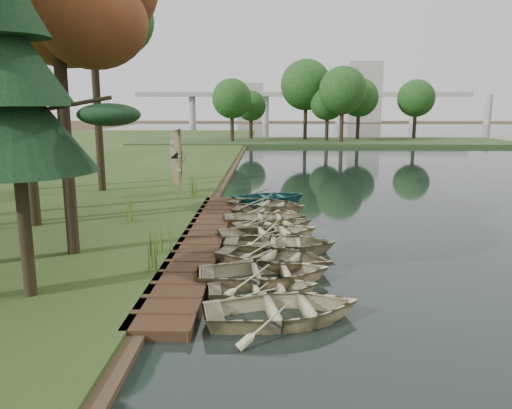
{
  "coord_description": "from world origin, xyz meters",
  "views": [
    {
      "loc": [
        0.88,
        -18.03,
        5.13
      ],
      "look_at": [
        0.41,
        0.47,
        1.43
      ],
      "focal_mm": 35.0,
      "sensor_mm": 36.0,
      "label": 1
    }
  ],
  "objects_px": {
    "rowboat_1": "(264,286)",
    "stored_rowboat": "(179,186)",
    "pine_tree": "(12,88)",
    "boardwalk": "(202,240)",
    "rowboat_0": "(283,306)",
    "rowboat_2": "(265,270)"
  },
  "relations": [
    {
      "from": "rowboat_1",
      "to": "stored_rowboat",
      "type": "relative_size",
      "value": 0.85
    },
    {
      "from": "stored_rowboat",
      "to": "pine_tree",
      "type": "height_order",
      "value": "pine_tree"
    },
    {
      "from": "stored_rowboat",
      "to": "pine_tree",
      "type": "bearing_deg",
      "value": 174.03
    },
    {
      "from": "pine_tree",
      "to": "boardwalk",
      "type": "bearing_deg",
      "value": 58.44
    },
    {
      "from": "rowboat_1",
      "to": "stored_rowboat",
      "type": "bearing_deg",
      "value": 8.81
    },
    {
      "from": "boardwalk",
      "to": "rowboat_0",
      "type": "xyz_separation_m",
      "value": [
        2.84,
        -6.87,
        0.29
      ]
    },
    {
      "from": "rowboat_0",
      "to": "stored_rowboat",
      "type": "height_order",
      "value": "stored_rowboat"
    },
    {
      "from": "rowboat_1",
      "to": "pine_tree",
      "type": "relative_size",
      "value": 0.37
    },
    {
      "from": "rowboat_1",
      "to": "pine_tree",
      "type": "bearing_deg",
      "value": 86.53
    },
    {
      "from": "rowboat_1",
      "to": "rowboat_2",
      "type": "height_order",
      "value": "rowboat_2"
    },
    {
      "from": "rowboat_0",
      "to": "pine_tree",
      "type": "height_order",
      "value": "pine_tree"
    },
    {
      "from": "pine_tree",
      "to": "rowboat_2",
      "type": "bearing_deg",
      "value": 15.86
    },
    {
      "from": "boardwalk",
      "to": "rowboat_0",
      "type": "distance_m",
      "value": 7.44
    },
    {
      "from": "rowboat_2",
      "to": "pine_tree",
      "type": "bearing_deg",
      "value": 98.02
    },
    {
      "from": "rowboat_1",
      "to": "pine_tree",
      "type": "xyz_separation_m",
      "value": [
        -6.02,
        -0.63,
        5.18
      ]
    },
    {
      "from": "rowboat_0",
      "to": "rowboat_2",
      "type": "bearing_deg",
      "value": -1.84
    },
    {
      "from": "rowboat_0",
      "to": "rowboat_2",
      "type": "xyz_separation_m",
      "value": [
        -0.47,
        2.62,
        0.01
      ]
    },
    {
      "from": "boardwalk",
      "to": "rowboat_2",
      "type": "height_order",
      "value": "rowboat_2"
    },
    {
      "from": "rowboat_1",
      "to": "rowboat_2",
      "type": "bearing_deg",
      "value": -10.35
    },
    {
      "from": "rowboat_0",
      "to": "stored_rowboat",
      "type": "bearing_deg",
      "value": 6.22
    },
    {
      "from": "boardwalk",
      "to": "stored_rowboat",
      "type": "xyz_separation_m",
      "value": [
        -2.51,
        9.46,
        0.52
      ]
    },
    {
      "from": "rowboat_1",
      "to": "pine_tree",
      "type": "distance_m",
      "value": 7.97
    }
  ]
}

